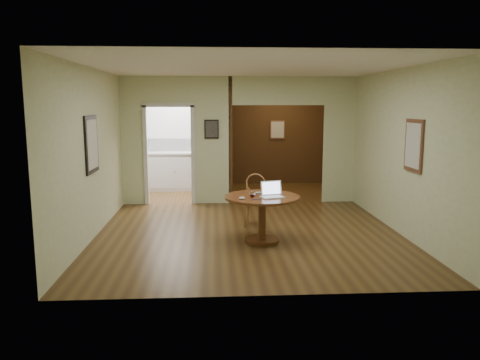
{
  "coord_description": "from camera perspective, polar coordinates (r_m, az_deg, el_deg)",
  "views": [
    {
      "loc": [
        -0.59,
        -7.44,
        2.12
      ],
      "look_at": [
        -0.16,
        -0.2,
        0.94
      ],
      "focal_mm": 35.0,
      "sensor_mm": 36.0,
      "label": 1
    }
  ],
  "objects": [
    {
      "name": "open_laptop",
      "position": [
        7.15,
        3.9,
        -1.56
      ],
      "size": [
        0.38,
        0.37,
        0.23
      ],
      "rotation": [
        0.0,
        0.0,
        0.26
      ],
      "color": "white",
      "rests_on": "dining_table"
    },
    {
      "name": "room_shell",
      "position": [
        10.57,
        -2.75,
        4.69
      ],
      "size": [
        5.2,
        7.5,
        5.0
      ],
      "color": "white",
      "rests_on": "ground"
    },
    {
      "name": "chair",
      "position": [
        8.26,
        1.81,
        -2.06
      ],
      "size": [
        0.47,
        0.47,
        0.91
      ],
      "rotation": [
        0.0,
        0.0,
        -0.26
      ],
      "color": "#9D6E38",
      "rests_on": "ground"
    },
    {
      "name": "dining_table",
      "position": [
        7.25,
        2.71,
        -3.42
      ],
      "size": [
        1.16,
        1.16,
        0.72
      ],
      "rotation": [
        0.0,
        0.0,
        0.15
      ],
      "color": "brown",
      "rests_on": "ground"
    },
    {
      "name": "closed_laptop",
      "position": [
        7.35,
        2.53,
        -1.65
      ],
      "size": [
        0.34,
        0.25,
        0.02
      ],
      "primitive_type": "imported",
      "rotation": [
        0.0,
        0.0,
        -0.19
      ],
      "color": "#B5B6BA",
      "rests_on": "dining_table"
    },
    {
      "name": "wine_glass",
      "position": [
        7.12,
        1.54,
        -1.66
      ],
      "size": [
        0.1,
        0.1,
        0.11
      ],
      "primitive_type": null,
      "color": "white",
      "rests_on": "dining_table"
    },
    {
      "name": "pen",
      "position": [
        6.92,
        2.0,
        -2.4
      ],
      "size": [
        0.15,
        0.02,
        0.01
      ],
      "primitive_type": "cylinder",
      "rotation": [
        0.0,
        1.57,
        0.06
      ],
      "color": "navy",
      "rests_on": "dining_table"
    },
    {
      "name": "mouse",
      "position": [
        6.93,
        0.25,
        -2.24
      ],
      "size": [
        0.11,
        0.06,
        0.04
      ],
      "primitive_type": "ellipsoid",
      "rotation": [
        0.0,
        0.0,
        0.1
      ],
      "color": "white",
      "rests_on": "dining_table"
    },
    {
      "name": "floor",
      "position": [
        7.76,
        1.08,
        -6.64
      ],
      "size": [
        5.0,
        5.0,
        0.0
      ],
      "primitive_type": "plane",
      "color": "#442A13",
      "rests_on": "ground"
    },
    {
      "name": "kitchen_cabinet",
      "position": [
        11.78,
        -7.08,
        1.12
      ],
      "size": [
        2.06,
        0.6,
        0.94
      ],
      "color": "silver",
      "rests_on": "ground"
    },
    {
      "name": "grocery_bag",
      "position": [
        11.69,
        -5.19,
        4.15
      ],
      "size": [
        0.31,
        0.26,
        0.31
      ],
      "primitive_type": "ellipsoid",
      "rotation": [
        0.0,
        0.0,
        0.01
      ],
      "color": "tan",
      "rests_on": "kitchen_cabinet"
    }
  ]
}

